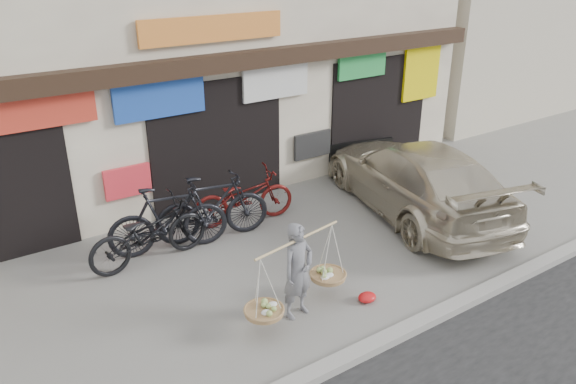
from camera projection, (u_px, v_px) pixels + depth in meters
ground at (317, 274)px, 9.59m from camera, size 70.00×70.00×0.00m
kerb at (400, 333)px, 8.04m from camera, size 70.00×0.25×0.12m
shophouse_block at (155, 25)px, 13.07m from camera, size 14.00×6.32×7.00m
neighbor_east at (500, 4)px, 20.51m from camera, size 12.00×7.00×6.40m
street_vendor at (298, 275)px, 8.29m from camera, size 1.89×0.80×1.52m
bike_0 at (149, 233)px, 9.75m from camera, size 2.24×0.92×1.15m
bike_1 at (212, 207)px, 10.52m from camera, size 2.25×1.06×1.31m
bike_2 at (243, 197)px, 11.21m from camera, size 2.18×1.09×1.09m
bike_3 at (168, 219)px, 10.06m from camera, size 2.25×1.06×1.31m
suv at (415, 177)px, 11.62m from camera, size 3.27×5.50×1.50m
red_bag at (367, 297)px, 8.84m from camera, size 0.31×0.25×0.14m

